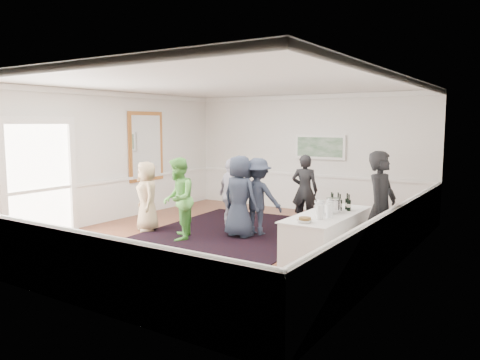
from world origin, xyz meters
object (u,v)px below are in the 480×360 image
Objects in this scene: guest_dark_b at (305,190)px; guest_green at (178,199)px; bartender at (381,208)px; guest_dark_a at (258,197)px; guest_tan at (147,196)px; nut_bowl at (305,220)px; serving_table at (327,239)px; guest_lilac at (231,195)px; ice_bucket at (334,206)px; guest_navy at (240,197)px.

guest_green is at bearing 44.64° from guest_dark_b.
guest_dark_a is (-2.85, 0.64, -0.14)m from bartender.
guest_green reaches higher than guest_tan.
guest_dark_a is (1.17, 1.26, -0.02)m from guest_green.
guest_tan reaches higher than nut_bowl.
serving_table is 3.02m from guest_lilac.
guest_dark_b is at bearing -101.31° from guest_lilac.
bartender is 5.15m from guest_tan.
guest_green is 6.61× the size of ice_bucket.
guest_navy is at bearing 91.45° from bartender.
guest_green is at bearing -179.13° from serving_table.
serving_table is 0.98m from nut_bowl.
guest_navy is at bearing 160.18° from serving_table.
guest_tan is 4.44m from ice_bucket.
bartender is 3.08m from guest_navy.
guest_navy is (-2.33, 0.84, 0.43)m from serving_table.
bartender is 3.13m from guest_dark_b.
guest_dark_a is 0.96× the size of guest_navy.
serving_table is 0.59m from ice_bucket.
bartender is 8.09× the size of nut_bowl.
guest_dark_b is (-2.39, 2.03, -0.13)m from bartender.
guest_navy is (-0.68, -1.76, 0.03)m from guest_dark_b.
guest_lilac is (0.51, 1.21, -0.04)m from guest_green.
nut_bowl is (-0.06, -1.03, -0.08)m from ice_bucket.
guest_tan reaches higher than serving_table.
guest_green is 7.12× the size of nut_bowl.
bartender reaches higher than nut_bowl.
guest_tan is at bearing 100.67° from bartender.
bartender reaches higher than ice_bucket.
serving_table is 1.26× the size of guest_navy.
serving_table is 3.10m from guest_dark_b.
guest_dark_a is (0.65, 0.05, 0.02)m from guest_lilac.
guest_navy reaches higher than serving_table.
guest_dark_a is (2.29, 1.02, 0.05)m from guest_tan.
serving_table is 1.34× the size of guest_lilac.
nut_bowl is at bearing 170.20° from guest_lilac.
guest_dark_b is at bearing 115.91° from guest_green.
bartender reaches higher than guest_dark_a.
guest_dark_a reaches higher than serving_table.
guest_green reaches higher than ice_bucket.
serving_table is 1.28× the size of guest_green.
bartender is 1.12× the size of guest_navy.
guest_dark_b reaches higher than guest_tan.
guest_dark_b is (1.63, 2.65, -0.01)m from guest_green.
guest_green is at bearing 105.26° from bartender.
guest_lilac is at bearing 157.17° from serving_table.
serving_table is 1.40× the size of guest_tan.
guest_lilac is 0.94× the size of guest_navy.
guest_green is 3.11m from guest_dark_b.
guest_dark_a is at bearing 57.81° from guest_dark_b.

